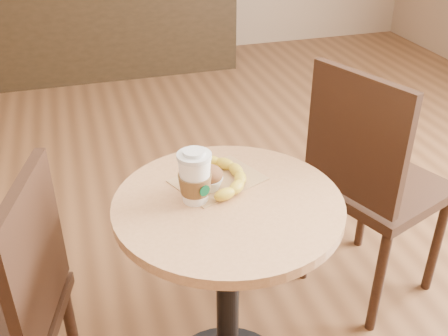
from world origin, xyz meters
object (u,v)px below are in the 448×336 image
(chair_left, at_px, (5,314))
(banana, at_px, (227,175))
(cafe_table, at_px, (228,269))
(chair_right, at_px, (371,180))
(coffee_cup, at_px, (195,179))
(muffin, at_px, (209,178))

(chair_left, xyz_separation_m, banana, (0.65, 0.08, 0.28))
(cafe_table, distance_m, chair_right, 0.70)
(coffee_cup, bearing_deg, banana, 11.54)
(cafe_table, height_order, banana, banana)
(cafe_table, relative_size, coffee_cup, 4.88)
(cafe_table, xyz_separation_m, banana, (0.03, 0.10, 0.26))
(muffin, xyz_separation_m, banana, (0.06, 0.03, -0.02))
(chair_right, distance_m, banana, 0.68)
(cafe_table, distance_m, coffee_cup, 0.33)
(chair_left, height_order, banana, chair_left)
(coffee_cup, height_order, muffin, coffee_cup)
(chair_left, bearing_deg, cafe_table, 103.94)
(banana, bearing_deg, muffin, -147.79)
(chair_right, xyz_separation_m, banana, (-0.61, -0.19, 0.24))
(chair_right, height_order, banana, chair_right)
(coffee_cup, bearing_deg, chair_right, -1.13)
(cafe_table, relative_size, chair_left, 0.83)
(muffin, relative_size, banana, 0.31)
(banana, bearing_deg, coffee_cup, -139.63)
(coffee_cup, xyz_separation_m, muffin, (0.05, 0.04, -0.03))
(coffee_cup, height_order, banana, coffee_cup)
(muffin, distance_m, banana, 0.07)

